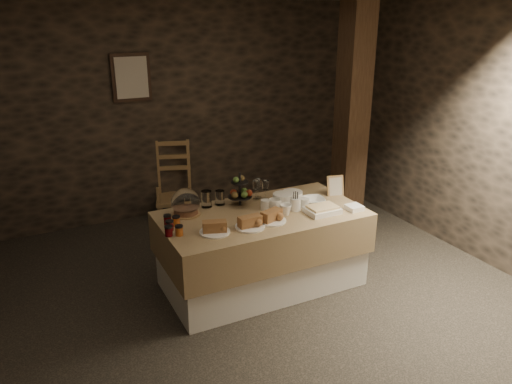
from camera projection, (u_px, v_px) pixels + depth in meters
name	position (u px, v px, depth m)	size (l,w,h in m)	color
ground_plane	(232.00, 313.00, 4.36)	(5.50, 5.00, 0.01)	black
room_shell	(229.00, 140.00, 3.82)	(5.52, 5.02, 2.60)	black
buffet_table	(262.00, 244.00, 4.68)	(1.87, 0.99, 0.74)	silver
chair	(172.00, 184.00, 6.27)	(0.56, 0.55, 0.75)	#926A46
timber_column	(352.00, 119.00, 5.77)	(0.30, 0.30, 2.60)	black
framed_picture	(131.00, 77.00, 5.75)	(0.45, 0.04, 0.55)	black
plate_stack_a	(283.00, 199.00, 4.78)	(0.19, 0.19, 0.10)	white
plate_stack_b	(292.00, 196.00, 4.88)	(0.20, 0.20, 0.09)	white
cutlery_holder	(295.00, 204.00, 4.62)	(0.10, 0.10, 0.12)	white
cup_a	(275.00, 204.00, 4.64)	(0.13, 0.13, 0.10)	white
cup_b	(286.00, 210.00, 4.52)	(0.11, 0.11, 0.10)	white
mug_c	(265.00, 205.00, 4.64)	(0.09, 0.09, 0.10)	white
mug_d	(305.00, 203.00, 4.68)	(0.08, 0.08, 0.09)	white
bowl	(313.00, 201.00, 4.79)	(0.22, 0.22, 0.05)	white
cake_dome	(186.00, 204.00, 4.51)	(0.26, 0.26, 0.26)	#926A46
fruit_stand	(241.00, 192.00, 4.71)	(0.23, 0.23, 0.33)	black
bread_platter_left	(215.00, 228.00, 4.16)	(0.26, 0.26, 0.11)	white
bread_platter_center	(250.00, 223.00, 4.26)	(0.26, 0.26, 0.11)	white
bread_platter_right	(272.00, 217.00, 4.38)	(0.26, 0.26, 0.11)	white
jam_jars	(172.00, 226.00, 4.21)	(0.18, 0.32, 0.07)	#51070B
tart_dish	(323.00, 210.00, 4.56)	(0.30, 0.22, 0.07)	white
square_dish	(354.00, 208.00, 4.64)	(0.14, 0.14, 0.04)	white
menu_frame	(335.00, 186.00, 4.99)	(0.17, 0.02, 0.22)	#926A46
storage_jar_a	(206.00, 199.00, 4.69)	(0.10, 0.10, 0.16)	white
storage_jar_b	(220.00, 198.00, 4.75)	(0.09, 0.09, 0.14)	white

